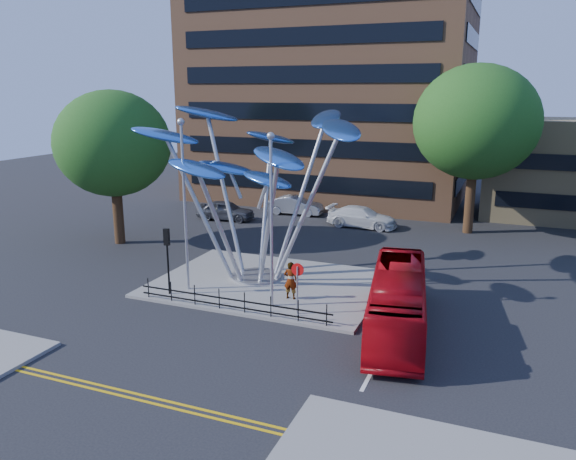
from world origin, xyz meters
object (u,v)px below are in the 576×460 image
at_px(traffic_light_island, 167,247).
at_px(no_entry_sign_island, 297,280).
at_px(street_lamp_left, 184,191).
at_px(parked_car_mid, 295,205).
at_px(red_bus, 398,301).
at_px(parked_car_right, 362,217).
at_px(tree_right, 476,122).
at_px(tree_left, 113,144).
at_px(street_lamp_right, 271,205).
at_px(pedestrian, 291,280).
at_px(parked_car_left, 226,210).
at_px(leaf_sculpture, 255,156).

bearing_deg(traffic_light_island, no_entry_sign_island, 0.13).
distance_m(street_lamp_left, parked_car_mid, 20.09).
bearing_deg(red_bus, parked_car_right, 99.97).
relative_size(tree_right, no_entry_sign_island, 4.94).
height_order(tree_right, tree_left, tree_right).
relative_size(tree_left, parked_car_right, 1.92).
relative_size(no_entry_sign_island, red_bus, 0.25).
bearing_deg(traffic_light_island, parked_car_mid, 93.01).
distance_m(street_lamp_right, parked_car_mid, 21.49).
relative_size(street_lamp_right, parked_car_mid, 1.77).
height_order(tree_right, pedestrian, tree_right).
bearing_deg(parked_car_left, tree_right, -86.08).
relative_size(street_lamp_left, pedestrian, 4.61).
xyz_separation_m(tree_right, street_lamp_right, (-7.50, -19.00, -2.94)).
bearing_deg(traffic_light_island, street_lamp_right, 5.19).
bearing_deg(traffic_light_island, parked_car_right, 73.83).
relative_size(traffic_light_island, red_bus, 0.36).
bearing_deg(parked_car_left, pedestrian, -147.25).
bearing_deg(street_lamp_right, traffic_light_island, -174.81).
distance_m(street_lamp_right, red_bus, 7.17).
bearing_deg(tree_left, tree_right, 28.61).
xyz_separation_m(street_lamp_right, pedestrian, (0.49, 1.20, -3.99)).
bearing_deg(parked_car_right, red_bus, -157.61).
bearing_deg(leaf_sculpture, parked_car_left, 124.64).
height_order(street_lamp_right, traffic_light_island, street_lamp_right).
distance_m(tree_right, parked_car_left, 20.16).
bearing_deg(parked_car_mid, parked_car_left, 128.73).
xyz_separation_m(street_lamp_left, pedestrian, (5.49, 0.70, -4.25)).
bearing_deg(street_lamp_left, pedestrian, 7.24).
distance_m(parked_car_left, parked_car_mid, 6.03).
height_order(tree_left, pedestrian, tree_left).
xyz_separation_m(no_entry_sign_island, parked_car_right, (-1.71, 18.24, -1.04)).
relative_size(street_lamp_left, parked_car_right, 1.64).
relative_size(tree_right, street_lamp_left, 1.38).
distance_m(no_entry_sign_island, red_bus, 4.63).
relative_size(tree_right, pedestrian, 6.34).
height_order(street_lamp_right, red_bus, street_lamp_right).
bearing_deg(parked_car_right, parked_car_mid, 73.68).
distance_m(pedestrian, parked_car_left, 18.78).
xyz_separation_m(street_lamp_left, parked_car_right, (4.79, 17.25, -4.58)).
bearing_deg(tree_left, leaf_sculpture, -15.55).
bearing_deg(no_entry_sign_island, street_lamp_left, 171.39).
relative_size(red_bus, parked_car_mid, 2.05).
xyz_separation_m(tree_left, parked_car_left, (3.42, 8.99, -6.00)).
xyz_separation_m(leaf_sculpture, red_bus, (8.67, -3.95, -5.53)).
height_order(tree_right, no_entry_sign_island, tree_right).
height_order(tree_left, leaf_sculpture, tree_left).
height_order(leaf_sculpture, street_lamp_right, leaf_sculpture).
distance_m(tree_right, leaf_sculpture, 18.37).
relative_size(street_lamp_right, pedestrian, 4.34).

